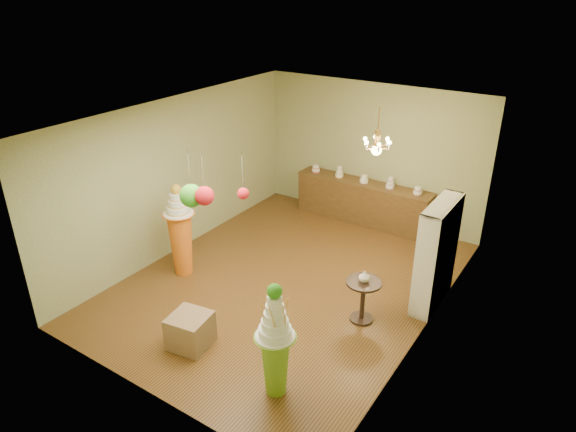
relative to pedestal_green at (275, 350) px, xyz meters
The scene contains 17 objects.
floor 2.75m from the pedestal_green, 120.01° to the left, with size 6.50×6.50×0.00m, color brown.
ceiling 3.53m from the pedestal_green, 120.01° to the left, with size 6.50×6.50×0.00m, color silver.
wall_back 5.77m from the pedestal_green, 103.48° to the left, with size 5.00×0.04×3.00m, color #9AA26E.
wall_front 1.83m from the pedestal_green, 144.64° to the right, with size 5.00×0.04×3.00m, color #9AA26E.
wall_left 4.55m from the pedestal_green, 148.97° to the left, with size 0.04×6.50×3.00m, color #9AA26E.
wall_right 2.71m from the pedestal_green, 63.12° to the left, with size 0.04×6.50×3.00m, color #9AA26E.
pedestal_green is the anchor object (origin of this frame).
pedestal_orange 3.45m from the pedestal_green, 153.96° to the left, with size 0.69×0.69×1.74m.
burlap_riser 1.63m from the pedestal_green, behind, with size 0.56×0.56×0.51m, color #8E6C4E.
sideboard 5.44m from the pedestal_green, 104.17° to the left, with size 3.04×0.54×1.16m.
shelving_unit 3.27m from the pedestal_green, 72.04° to the left, with size 0.33×1.20×1.80m.
round_table 2.04m from the pedestal_green, 82.61° to the left, with size 0.66×0.66×0.71m.
vase 2.03m from the pedestal_green, 82.61° to the left, with size 0.17×0.17×0.18m, color white.
pom_red_left 2.15m from the pedestal_green, 168.42° to the left, with size 0.25×0.25×0.72m.
pom_green_mid 2.25m from the pedestal_green, behind, with size 0.31×0.31×0.79m.
pom_red_right 2.03m from the pedestal_green, 147.84° to the left, with size 0.15×0.15×0.64m.
chandelier 4.02m from the pedestal_green, 96.28° to the left, with size 0.54×0.54×0.85m.
Camera 1 is at (4.29, -6.50, 4.97)m, focal length 32.00 mm.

